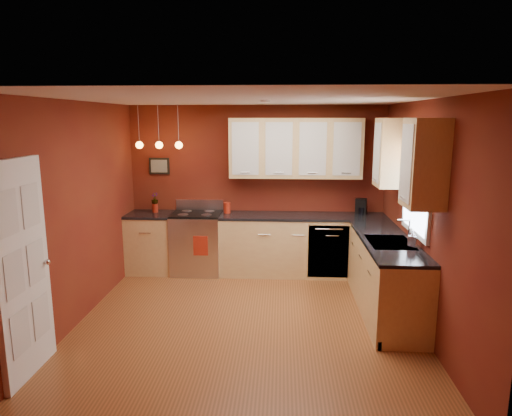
# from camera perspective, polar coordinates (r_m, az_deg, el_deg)

# --- Properties ---
(floor) EXTENTS (4.20, 4.20, 0.00)m
(floor) POSITION_cam_1_polar(r_m,az_deg,el_deg) (5.61, -1.15, -14.13)
(floor) COLOR #96522B
(floor) RESTS_ON ground
(ceiling) EXTENTS (4.00, 4.20, 0.02)m
(ceiling) POSITION_cam_1_polar(r_m,az_deg,el_deg) (5.08, -1.26, 13.46)
(ceiling) COLOR silver
(ceiling) RESTS_ON wall_back
(wall_back) EXTENTS (4.00, 0.02, 2.60)m
(wall_back) POSITION_cam_1_polar(r_m,az_deg,el_deg) (7.25, 0.08, 2.46)
(wall_back) COLOR maroon
(wall_back) RESTS_ON floor
(wall_front) EXTENTS (4.00, 0.02, 2.60)m
(wall_front) POSITION_cam_1_polar(r_m,az_deg,el_deg) (3.18, -4.16, -9.02)
(wall_front) COLOR maroon
(wall_front) RESTS_ON floor
(wall_left) EXTENTS (0.02, 4.20, 2.60)m
(wall_left) POSITION_cam_1_polar(r_m,az_deg,el_deg) (5.70, -21.67, -0.72)
(wall_left) COLOR maroon
(wall_left) RESTS_ON floor
(wall_right) EXTENTS (0.02, 4.20, 2.60)m
(wall_right) POSITION_cam_1_polar(r_m,az_deg,el_deg) (5.42, 20.40, -1.22)
(wall_right) COLOR maroon
(wall_right) RESTS_ON floor
(base_cabinets_back_left) EXTENTS (0.70, 0.60, 0.90)m
(base_cabinets_back_left) POSITION_cam_1_polar(r_m,az_deg,el_deg) (7.42, -12.93, -4.35)
(base_cabinets_back_left) COLOR #DEBC77
(base_cabinets_back_left) RESTS_ON floor
(base_cabinets_back_right) EXTENTS (2.54, 0.60, 0.90)m
(base_cabinets_back_right) POSITION_cam_1_polar(r_m,az_deg,el_deg) (7.14, 5.83, -4.73)
(base_cabinets_back_right) COLOR #DEBC77
(base_cabinets_back_right) RESTS_ON floor
(base_cabinets_right) EXTENTS (0.60, 2.10, 0.90)m
(base_cabinets_right) POSITION_cam_1_polar(r_m,az_deg,el_deg) (5.98, 15.81, -8.26)
(base_cabinets_right) COLOR #DEBC77
(base_cabinets_right) RESTS_ON floor
(counter_back_left) EXTENTS (0.70, 0.62, 0.04)m
(counter_back_left) POSITION_cam_1_polar(r_m,az_deg,el_deg) (7.31, -13.09, -0.79)
(counter_back_left) COLOR black
(counter_back_left) RESTS_ON base_cabinets_back_left
(counter_back_right) EXTENTS (2.54, 0.62, 0.04)m
(counter_back_right) POSITION_cam_1_polar(r_m,az_deg,el_deg) (7.02, 5.90, -1.04)
(counter_back_right) COLOR black
(counter_back_right) RESTS_ON base_cabinets_back_right
(counter_right) EXTENTS (0.62, 2.10, 0.04)m
(counter_right) POSITION_cam_1_polar(r_m,az_deg,el_deg) (5.85, 16.06, -3.90)
(counter_right) COLOR black
(counter_right) RESTS_ON base_cabinets_right
(gas_range) EXTENTS (0.76, 0.64, 1.11)m
(gas_range) POSITION_cam_1_polar(r_m,az_deg,el_deg) (7.24, -7.36, -4.28)
(gas_range) COLOR silver
(gas_range) RESTS_ON floor
(dishwasher_front) EXTENTS (0.60, 0.02, 0.80)m
(dishwasher_front) POSITION_cam_1_polar(r_m,az_deg,el_deg) (6.89, 9.02, -5.40)
(dishwasher_front) COLOR silver
(dishwasher_front) RESTS_ON base_cabinets_back_right
(sink) EXTENTS (0.50, 0.70, 0.33)m
(sink) POSITION_cam_1_polar(r_m,az_deg,el_deg) (5.71, 16.40, -4.34)
(sink) COLOR gray
(sink) RESTS_ON counter_right
(window) EXTENTS (0.06, 1.02, 1.22)m
(window) POSITION_cam_1_polar(r_m,az_deg,el_deg) (5.63, 19.54, 3.30)
(window) COLOR white
(window) RESTS_ON wall_right
(door_left_wall) EXTENTS (0.12, 0.82, 2.05)m
(door_left_wall) POSITION_cam_1_polar(r_m,az_deg,el_deg) (4.73, -27.16, -6.95)
(door_left_wall) COLOR white
(door_left_wall) RESTS_ON floor
(upper_cabinets_back) EXTENTS (2.00, 0.35, 0.90)m
(upper_cabinets_back) POSITION_cam_1_polar(r_m,az_deg,el_deg) (7.00, 4.95, 7.46)
(upper_cabinets_back) COLOR #DEBC77
(upper_cabinets_back) RESTS_ON wall_back
(upper_cabinets_right) EXTENTS (0.35, 1.95, 0.90)m
(upper_cabinets_right) POSITION_cam_1_polar(r_m,az_deg,el_deg) (5.59, 18.16, 6.03)
(upper_cabinets_right) COLOR #DEBC77
(upper_cabinets_right) RESTS_ON wall_right
(wall_picture) EXTENTS (0.32, 0.03, 0.26)m
(wall_picture) POSITION_cam_1_polar(r_m,az_deg,el_deg) (7.44, -11.99, 5.15)
(wall_picture) COLOR black
(wall_picture) RESTS_ON wall_back
(pendant_lights) EXTENTS (0.71, 0.11, 0.66)m
(pendant_lights) POSITION_cam_1_polar(r_m,az_deg,el_deg) (7.06, -12.02, 7.77)
(pendant_lights) COLOR gray
(pendant_lights) RESTS_ON ceiling
(red_canister) EXTENTS (0.11, 0.11, 0.17)m
(red_canister) POSITION_cam_1_polar(r_m,az_deg,el_deg) (7.12, -3.64, 0.03)
(red_canister) COLOR #A02211
(red_canister) RESTS_ON counter_back_right
(red_vase) EXTENTS (0.09, 0.09, 0.14)m
(red_vase) POSITION_cam_1_polar(r_m,az_deg,el_deg) (7.34, -12.50, 0.00)
(red_vase) COLOR #A02211
(red_vase) RESTS_ON counter_back_left
(flowers) EXTENTS (0.13, 0.13, 0.19)m
(flowers) POSITION_cam_1_polar(r_m,az_deg,el_deg) (7.31, -12.54, 1.12)
(flowers) COLOR #A02211
(flowers) RESTS_ON red_vase
(coffee_maker) EXTENTS (0.20, 0.19, 0.24)m
(coffee_maker) POSITION_cam_1_polar(r_m,az_deg,el_deg) (7.23, 12.99, 0.14)
(coffee_maker) COLOR black
(coffee_maker) RESTS_ON counter_back_right
(soap_pump) EXTENTS (0.13, 0.13, 0.21)m
(soap_pump) POSITION_cam_1_polar(r_m,az_deg,el_deg) (5.51, 18.98, -3.66)
(soap_pump) COLOR silver
(soap_pump) RESTS_ON counter_right
(dish_towel) EXTENTS (0.22, 0.01, 0.30)m
(dish_towel) POSITION_cam_1_polar(r_m,az_deg,el_deg) (6.90, -6.95, -4.71)
(dish_towel) COLOR #A02211
(dish_towel) RESTS_ON gas_range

